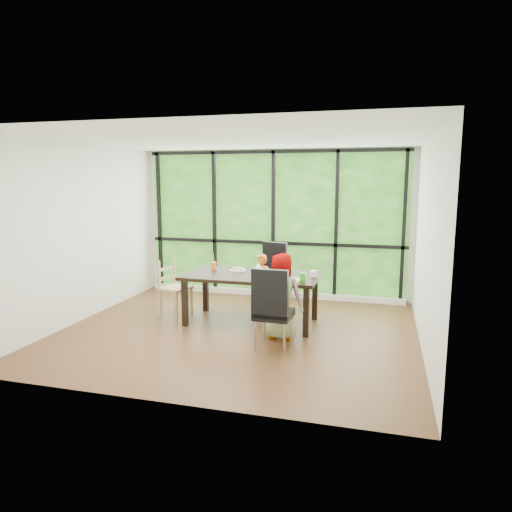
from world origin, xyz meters
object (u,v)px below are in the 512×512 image
object	(u,v)px
plate_near	(284,279)
child_toddler	(262,283)
chair_interior_leather	(274,308)
white_mug	(314,274)
chair_window_leather	(270,274)
chair_end_beech	(175,288)
plate_far	(238,270)
green_cup	(303,277)
dining_table	(251,299)
tissue_box	(258,274)
child_older	(282,296)
orange_cup	(214,266)

from	to	relation	value
plate_near	child_toddler	bearing A→B (deg)	123.43
chair_interior_leather	plate_near	bearing A→B (deg)	-85.28
white_mug	child_toddler	bearing A→B (deg)	148.76
chair_interior_leather	chair_window_leather	bearing A→B (deg)	-72.59
chair_end_beech	child_toddler	bearing A→B (deg)	-49.26
plate_far	green_cup	world-z (taller)	green_cup
dining_table	chair_end_beech	size ratio (longest dim) A/B	2.24
dining_table	tissue_box	world-z (taller)	tissue_box
chair_end_beech	child_older	distance (m)	1.97
child_toddler	child_older	world-z (taller)	child_older
child_older	dining_table	bearing A→B (deg)	-40.42
plate_near	tissue_box	size ratio (longest dim) A/B	1.78
orange_cup	plate_far	bearing A→B (deg)	1.40
chair_end_beech	plate_near	size ratio (longest dim) A/B	4.03
chair_end_beech	chair_window_leather	bearing A→B (deg)	-35.89
child_older	plate_far	bearing A→B (deg)	-38.31
chair_interior_leather	chair_end_beech	size ratio (longest dim) A/B	1.20
child_older	tissue_box	size ratio (longest dim) A/B	9.46
child_older	child_toddler	bearing A→B (deg)	-59.80
tissue_box	white_mug	bearing A→B (deg)	16.35
plate_near	child_older	bearing A→B (deg)	-82.93
child_toddler	white_mug	distance (m)	1.13
child_toddler	plate_near	world-z (taller)	child_toddler
dining_table	tissue_box	xyz separation A→B (m)	(0.16, -0.17, 0.43)
plate_near	green_cup	size ratio (longest dim) A/B	1.76
dining_table	child_older	world-z (taller)	child_older
child_toddler	orange_cup	bearing A→B (deg)	-132.82
child_older	orange_cup	xyz separation A→B (m)	(-1.27, 0.78, 0.22)
dining_table	plate_near	bearing A→B (deg)	-20.96
orange_cup	white_mug	world-z (taller)	orange_cup
chair_end_beech	plate_far	size ratio (longest dim) A/B	3.67
orange_cup	dining_table	bearing A→B (deg)	-16.53
child_older	tissue_box	bearing A→B (deg)	-39.30
chair_window_leather	green_cup	world-z (taller)	chair_window_leather
chair_window_leather	child_older	size ratio (longest dim) A/B	0.91
child_toddler	green_cup	bearing A→B (deg)	-32.79
chair_end_beech	child_older	bearing A→B (deg)	-92.25
dining_table	plate_near	xyz separation A→B (m)	(0.55, -0.21, 0.38)
child_older	plate_near	xyz separation A→B (m)	(-0.05, 0.37, 0.16)
green_cup	plate_far	bearing A→B (deg)	155.23
chair_interior_leather	plate_far	xyz separation A→B (m)	(-0.86, 1.21, 0.22)
chair_interior_leather	child_older	world-z (taller)	child_older
orange_cup	green_cup	size ratio (longest dim) A/B	0.95
chair_window_leather	green_cup	bearing A→B (deg)	-45.63
chair_window_leather	chair_end_beech	world-z (taller)	chair_window_leather
orange_cup	white_mug	distance (m)	1.61
dining_table	child_toddler	xyz separation A→B (m)	(0.00, 0.62, 0.11)
chair_interior_leather	white_mug	xyz separation A→B (m)	(0.35, 1.06, 0.26)
dining_table	plate_far	xyz separation A→B (m)	(-0.28, 0.21, 0.38)
dining_table	child_toddler	world-z (taller)	child_toddler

